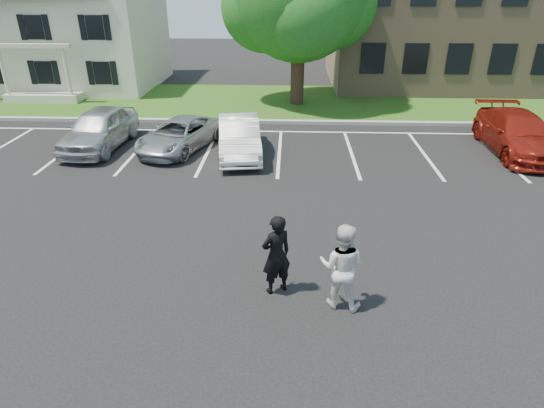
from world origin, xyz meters
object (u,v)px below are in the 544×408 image
object	(u,v)px
man_black_suit	(276,255)
office_building	(514,13)
car_silver_west	(99,129)
man_white_shirt	(342,266)
car_red_compact	(518,133)
house	(68,20)
car_white_sedan	(239,137)
car_silver_minivan	(179,135)

from	to	relation	value
man_black_suit	office_building	bearing A→B (deg)	-150.92
car_silver_west	office_building	bearing A→B (deg)	36.42
office_building	man_white_shirt	size ratio (longest dim) A/B	11.93
car_red_compact	office_building	bearing A→B (deg)	71.57
house	office_building	bearing A→B (deg)	4.28
office_building	car_red_compact	size ratio (longest dim) A/B	4.33
house	car_white_sedan	world-z (taller)	house
office_building	car_silver_minivan	bearing A→B (deg)	-142.56
car_silver_minivan	office_building	bearing A→B (deg)	56.33
car_white_sedan	car_red_compact	world-z (taller)	car_red_compact
office_building	car_silver_minivan	size ratio (longest dim) A/B	5.29
office_building	car_red_compact	distance (m)	14.75
house	car_red_compact	bearing A→B (deg)	-27.42
house	car_white_sedan	bearing A→B (deg)	-46.82
car_silver_minivan	car_white_sedan	distance (m)	2.49
car_silver_west	car_white_sedan	size ratio (longest dim) A/B	1.06
house	car_white_sedan	xyz separation A→B (m)	(11.49, -12.24, -3.12)
car_white_sedan	house	bearing A→B (deg)	125.40
car_silver_minivan	man_white_shirt	bearing A→B (deg)	-41.03
car_silver_west	car_red_compact	size ratio (longest dim) A/B	0.88
house	car_silver_west	bearing A→B (deg)	-63.22
man_black_suit	car_white_sedan	size ratio (longest dim) A/B	0.43
man_white_shirt	car_white_sedan	distance (m)	9.34
man_white_shirt	car_red_compact	size ratio (longest dim) A/B	0.36
house	man_black_suit	world-z (taller)	house
house	car_silver_minivan	size ratio (longest dim) A/B	2.43
car_silver_minivan	car_red_compact	bearing A→B (deg)	19.90
office_building	man_white_shirt	xyz separation A→B (m)	(-12.52, -23.10, -3.22)
car_silver_minivan	car_white_sedan	size ratio (longest dim) A/B	0.99
office_building	car_red_compact	world-z (taller)	office_building
office_building	car_silver_west	distance (m)	25.38
car_silver_west	car_silver_minivan	bearing A→B (deg)	2.06
man_black_suit	man_white_shirt	size ratio (longest dim) A/B	0.97
man_white_shirt	car_silver_west	xyz separation A→B (m)	(-8.60, 9.44, -0.16)
car_white_sedan	car_red_compact	xyz separation A→B (m)	(10.67, 0.75, 0.05)
house	car_red_compact	size ratio (longest dim) A/B	1.99
office_building	man_black_suit	size ratio (longest dim) A/B	12.24
car_silver_west	car_silver_minivan	distance (m)	3.19
car_silver_west	car_silver_minivan	xyz separation A→B (m)	(3.18, -0.08, -0.19)
house	car_silver_minivan	distance (m)	15.16
car_red_compact	car_white_sedan	bearing A→B (deg)	-174.68
man_black_suit	man_white_shirt	world-z (taller)	man_white_shirt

